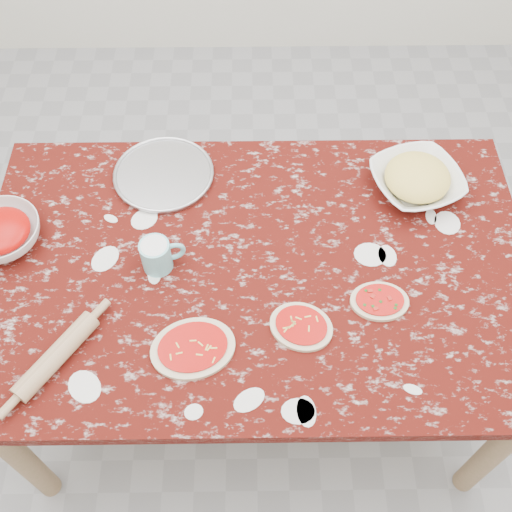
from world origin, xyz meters
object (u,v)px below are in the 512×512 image
object	(u,v)px
worktable	(256,281)
pizza_tray	(164,175)
rolling_pin	(56,356)
cheese_bowl	(416,181)
sauce_bowl	(2,234)
flour_mug	(157,255)

from	to	relation	value
worktable	pizza_tray	bearing A→B (deg)	129.86
pizza_tray	rolling_pin	size ratio (longest dim) A/B	1.16
worktable	cheese_bowl	size ratio (longest dim) A/B	5.92
sauce_bowl	pizza_tray	bearing A→B (deg)	29.13
cheese_bowl	rolling_pin	distance (m)	1.17
worktable	rolling_pin	distance (m)	0.60
sauce_bowl	cheese_bowl	distance (m)	1.26
worktable	flour_mug	xyz separation A→B (m)	(-0.28, 0.01, 0.13)
flour_mug	rolling_pin	bearing A→B (deg)	-129.16
sauce_bowl	rolling_pin	world-z (taller)	sauce_bowl
sauce_bowl	flour_mug	size ratio (longest dim) A/B	1.83
pizza_tray	flour_mug	size ratio (longest dim) A/B	2.46
cheese_bowl	flour_mug	distance (m)	0.83
sauce_bowl	rolling_pin	size ratio (longest dim) A/B	0.87
cheese_bowl	flour_mug	world-z (taller)	flour_mug
pizza_tray	rolling_pin	world-z (taller)	rolling_pin
rolling_pin	sauce_bowl	bearing A→B (deg)	119.96
worktable	flour_mug	world-z (taller)	flour_mug
pizza_tray	sauce_bowl	distance (m)	0.52
sauce_bowl	flour_mug	bearing A→B (deg)	-11.17
rolling_pin	flour_mug	bearing A→B (deg)	50.84
rolling_pin	cheese_bowl	bearing A→B (deg)	29.50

